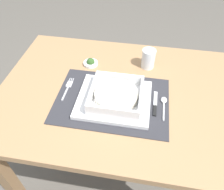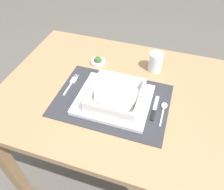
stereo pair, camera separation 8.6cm
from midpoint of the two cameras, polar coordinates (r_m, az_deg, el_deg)
ground_plane at (r=1.53m, az=2.70°, el=-19.18°), size 6.00×6.00×0.00m
dining_table at (r=1.00m, az=3.93°, el=-3.61°), size 0.98×0.71×0.74m
placemat at (r=0.88m, az=2.79°, el=-1.44°), size 0.44×0.31×0.00m
serving_plate at (r=0.87m, az=3.60°, el=-1.38°), size 0.28×0.24×0.02m
porridge_bowl at (r=0.84m, az=3.88°, el=-0.49°), size 0.19×0.19×0.05m
fork at (r=0.95m, az=-7.71°, el=2.98°), size 0.02×0.13×0.00m
spoon at (r=0.87m, az=15.86°, el=-3.36°), size 0.02×0.12×0.01m
butter_knife at (r=0.86m, az=13.59°, el=-3.76°), size 0.01×0.13×0.01m
drinking_glass at (r=1.02m, az=13.42°, el=7.86°), size 0.06×0.06×0.09m
condiment_saucer at (r=1.05m, az=-1.25°, el=8.54°), size 0.07×0.07×0.04m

